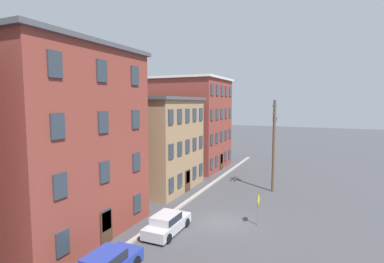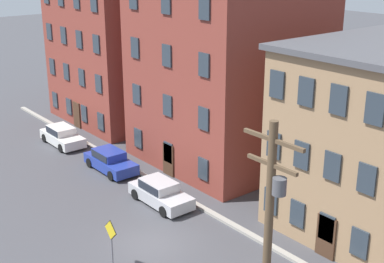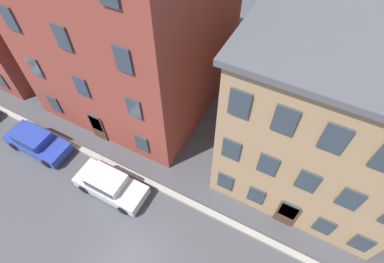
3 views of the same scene
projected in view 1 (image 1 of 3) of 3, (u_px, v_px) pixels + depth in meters
The scene contains 8 objects.
ground_plane at pixel (222, 222), 23.56m from camera, with size 200.00×200.00×0.00m, color #424247.
kerb_strip at pixel (172, 212), 25.36m from camera, with size 56.00×0.36×0.16m, color #9E998E.
apartment_midblock at pixel (46, 141), 21.44m from camera, with size 11.32×10.89×13.28m.
apartment_far at pixel (142, 142), 33.56m from camera, with size 9.73×11.81×9.96m.
apartment_annex at pixel (183, 123), 43.86m from camera, with size 10.44×12.38×12.86m.
car_silver at pixel (167, 223), 21.52m from camera, with size 4.40×1.92×1.43m.
caution_sign at pixel (258, 204), 22.80m from camera, with size 1.05×0.08×2.50m.
utility_pole at pixel (274, 141), 31.24m from camera, with size 2.40×0.44×9.65m.
Camera 1 is at (-21.79, -7.02, 9.36)m, focal length 28.00 mm.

